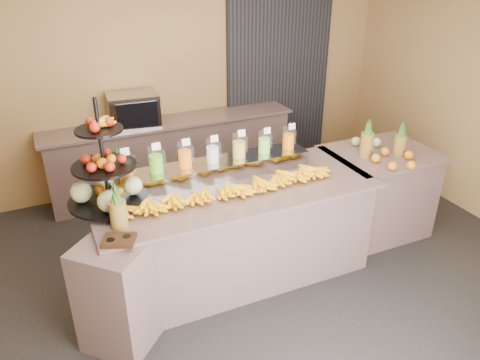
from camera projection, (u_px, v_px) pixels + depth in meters
ground at (249, 292)px, 4.27m from camera, size 6.00×6.00×0.00m
room_envelope at (232, 66)px, 4.14m from camera, size 6.04×5.02×2.82m
buffet_counter at (225, 237)px, 4.23m from camera, size 2.75×1.25×0.93m
right_counter at (376, 192)px, 5.02m from camera, size 1.08×0.88×0.93m
back_ledge at (173, 155)px, 5.90m from camera, size 3.10×0.55×0.93m
pitcher_tray at (213, 169)px, 4.26m from camera, size 1.85×0.30×0.15m
juice_pitcher_orange_a at (125, 167)px, 3.89m from camera, size 0.13×0.13×0.30m
juice_pitcher_green at (156, 161)px, 3.99m from camera, size 0.13×0.13×0.31m
juice_pitcher_orange_b at (185, 157)px, 4.09m from camera, size 0.12×0.13×0.30m
juice_pitcher_milk at (213, 152)px, 4.18m from camera, size 0.12×0.12×0.29m
juice_pitcher_lemon at (239, 147)px, 4.28m from camera, size 0.12×0.13×0.30m
juice_pitcher_lime at (264, 143)px, 4.38m from camera, size 0.11×0.12×0.28m
juice_pitcher_orange_c at (288, 139)px, 4.47m from camera, size 0.12×0.12×0.28m
banana_heap at (230, 186)px, 3.98m from camera, size 1.97×0.18×0.16m
fruit_stand at (112, 179)px, 3.74m from camera, size 0.67×0.67×0.91m
condiment_caddy at (119, 240)px, 3.34m from camera, size 0.28×0.25×0.03m
pineapple_left_a at (118, 211)px, 3.47m from camera, size 0.13×0.13×0.38m
pineapple_left_b at (119, 173)px, 4.02m from camera, size 0.13×0.13×0.41m
right_fruit_pile at (388, 152)px, 4.61m from camera, size 0.47×0.45×0.25m
oven_warmer at (133, 110)px, 5.44m from camera, size 0.60×0.44×0.38m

